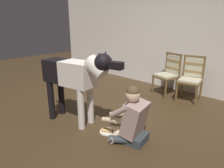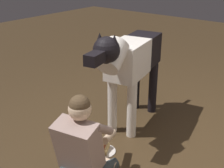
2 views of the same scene
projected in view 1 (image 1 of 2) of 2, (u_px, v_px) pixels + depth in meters
name	position (u px, v px, depth m)	size (l,w,h in m)	color
ground_plane	(97.00, 119.00, 3.74)	(14.58, 14.58, 0.00)	#3E2D19
back_wall	(172.00, 37.00, 5.14)	(8.43, 0.10, 2.60)	silver
dining_chair_left_of_pair	(169.00, 72.00, 4.87)	(0.56, 0.56, 0.98)	brown
dining_chair_right_of_pair	(191.00, 76.00, 4.52)	(0.53, 0.53, 0.98)	brown
person_sitting_on_floor	(132.00, 119.00, 3.00)	(0.72, 0.57, 0.86)	#323B3E
large_dog	(75.00, 76.00, 3.39)	(1.67, 0.52, 1.29)	silver
hot_dog_on_plate	(107.00, 131.00, 3.31)	(0.25, 0.25, 0.06)	silver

